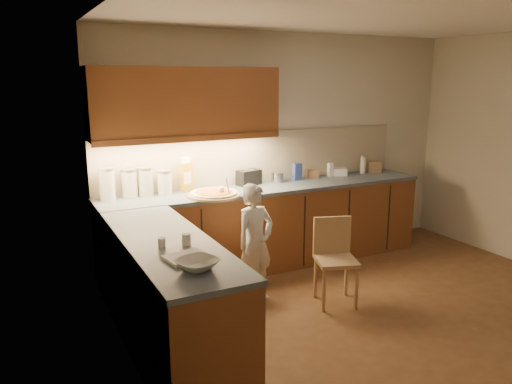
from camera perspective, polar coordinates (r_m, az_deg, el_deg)
room at (r=4.26m, az=17.27°, el=6.75°), size 4.54×4.50×2.62m
l_counter at (r=5.02m, az=-1.51°, el=-6.04°), size 3.77×2.62×0.92m
backsplash at (r=5.72m, az=0.23°, el=4.05°), size 3.75×0.02×0.58m
upper_cabinets at (r=5.15m, az=-8.00°, el=10.09°), size 1.95×0.36×0.73m
pizza_on_board at (r=5.07m, az=-4.80°, el=-0.22°), size 0.54×0.54×0.22m
child at (r=4.73m, az=-0.10°, el=-5.86°), size 0.47×0.37×1.14m
wooden_chair at (r=4.80m, az=8.96°, el=-7.03°), size 0.46×0.46×0.81m
mixing_bowl at (r=3.18m, az=-6.72°, el=-8.18°), size 0.33×0.33×0.06m
canister_a at (r=5.06m, az=-16.66°, el=0.88°), size 0.16×0.16×0.32m
canister_b at (r=5.15m, az=-14.24°, el=1.03°), size 0.16×0.16×0.29m
canister_c at (r=5.16m, az=-12.49°, el=1.19°), size 0.16×0.16×0.30m
canister_d at (r=5.19m, az=-10.41°, el=1.11°), size 0.16×0.16×0.25m
oil_jug at (r=5.28m, az=-8.01°, el=1.83°), size 0.15×0.13×0.36m
toaster at (r=5.58m, az=-0.83°, el=1.68°), size 0.29×0.21×0.17m
steel_pot at (r=5.73m, az=2.44°, el=1.70°), size 0.15×0.15×0.11m
blue_box at (r=5.87m, az=4.71°, el=2.34°), size 0.10×0.07×0.20m
card_box_a at (r=6.03m, az=6.44°, el=2.08°), size 0.15×0.13×0.09m
white_bottle at (r=6.13m, az=8.48°, el=2.53°), size 0.06×0.06×0.16m
flat_pack at (r=6.22m, az=9.25°, el=2.30°), size 0.26×0.23×0.09m
tall_jar at (r=6.39m, az=12.14°, el=3.08°), size 0.07×0.07×0.22m
card_box_b at (r=6.52m, az=13.23°, el=2.84°), size 0.21×0.18×0.14m
dough_cloth at (r=3.37m, az=-7.93°, el=-7.38°), size 0.31×0.26×0.02m
spice_jar_a at (r=3.59m, az=-10.72°, el=-5.74°), size 0.06×0.06×0.07m
spice_jar_b at (r=3.62m, az=-7.97°, el=-5.40°), size 0.08×0.08×0.08m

